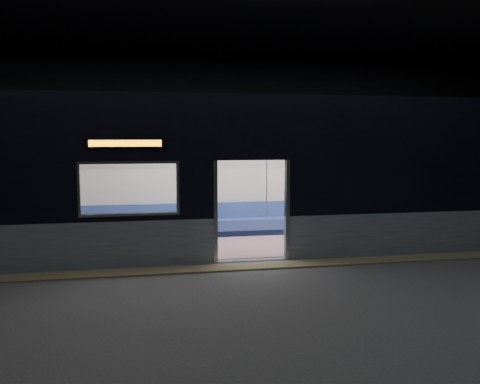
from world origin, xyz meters
name	(u,v)px	position (x,y,z in m)	size (l,w,h in m)	color
station_floor	(264,275)	(0.00, 0.00, -0.01)	(24.00, 14.00, 0.01)	#47494C
station_envelope	(265,71)	(0.00, 0.00, 3.66)	(24.00, 14.00, 5.00)	black
tactile_strip	(257,266)	(0.00, 0.55, 0.01)	(22.80, 0.50, 0.03)	#8C7F59
metro_car	(238,166)	(0.00, 2.54, 1.85)	(18.00, 3.04, 3.35)	#8EA2A9
passenger	(407,201)	(4.80, 3.55, 0.80)	(0.40, 0.70, 1.38)	black
handbag	(412,206)	(4.83, 3.32, 0.68)	(0.30, 0.26, 0.15)	black
transit_map	(314,175)	(2.29, 3.85, 1.50)	(1.09, 0.03, 0.71)	white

